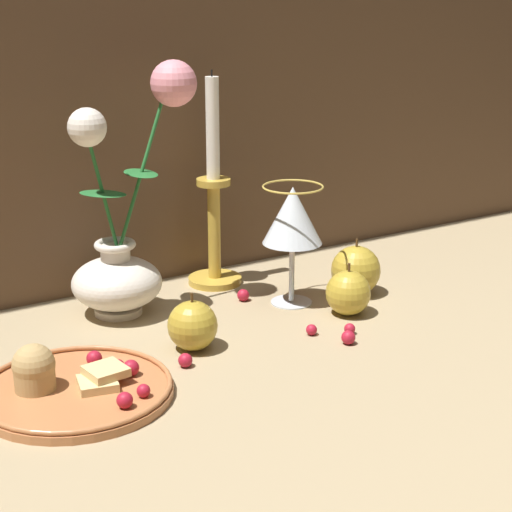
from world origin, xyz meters
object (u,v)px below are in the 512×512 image
candlestick (214,213)px  apple_at_table_edge (356,270)px  vase (123,240)px  plate_with_pastries (71,386)px  wine_glass (292,219)px  apple_beside_vase (348,293)px  apple_near_glass (193,326)px

candlestick → apple_at_table_edge: bearing=-45.0°
vase → candlestick: size_ratio=1.07×
plate_with_pastries → apple_at_table_edge: apple_at_table_edge is taller
vase → wine_glass: (0.22, -0.09, 0.02)m
plate_with_pastries → candlestick: bearing=37.1°
apple_beside_vase → apple_at_table_edge: bearing=44.6°
vase → apple_beside_vase: 0.33m
apple_beside_vase → plate_with_pastries: bearing=-175.5°
candlestick → wine_glass: bearing=-68.9°
candlestick → apple_near_glass: (-0.15, -0.21, -0.08)m
candlestick → apple_at_table_edge: (0.16, -0.16, -0.08)m
plate_with_pastries → candlestick: 0.43m
candlestick → plate_with_pastries: bearing=-142.9°
wine_glass → apple_at_table_edge: size_ratio=2.04×
plate_with_pastries → apple_at_table_edge: 0.49m
wine_glass → apple_beside_vase: wine_glass is taller
candlestick → apple_at_table_edge: size_ratio=3.79×
vase → apple_beside_vase: vase is taller
plate_with_pastries → apple_near_glass: size_ratio=2.91×
wine_glass → apple_at_table_edge: 0.14m
apple_beside_vase → apple_near_glass: 0.24m
apple_beside_vase → apple_near_glass: bearing=177.8°
candlestick → apple_beside_vase: 0.25m
apple_near_glass → wine_glass: bearing=19.3°
wine_glass → vase: bearing=157.4°
wine_glass → apple_beside_vase: 0.13m
apple_near_glass → apple_beside_vase: bearing=-2.2°
wine_glass → plate_with_pastries: bearing=-163.5°
vase → plate_with_pastries: bearing=-127.7°
vase → apple_at_table_edge: size_ratio=4.06×
vase → apple_beside_vase: size_ratio=4.62×
plate_with_pastries → wine_glass: wine_glass is taller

